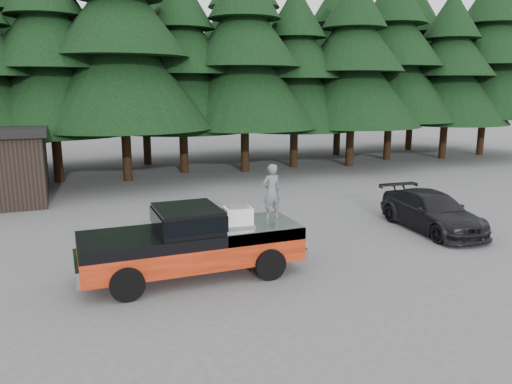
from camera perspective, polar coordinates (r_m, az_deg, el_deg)
name	(u,v)px	position (r m, az deg, el deg)	size (l,w,h in m)	color
ground	(231,264)	(14.58, -2.90, -8.23)	(120.00, 120.00, 0.00)	#4F4F52
pickup_truck	(192,252)	(13.60, -7.32, -6.86)	(6.00, 2.04, 1.33)	red
truck_cab	(187,218)	(13.30, -7.84, -2.98)	(1.66, 1.90, 0.59)	black
air_compressor	(238,217)	(13.49, -2.09, -2.88)	(0.72, 0.60, 0.49)	silver
man_on_bed	(271,191)	(14.15, 1.77, 0.07)	(0.57, 0.38, 1.57)	#585C5F
parked_car	(432,211)	(18.85, 19.47, -2.10)	(1.89, 4.65, 1.35)	black
treeline	(140,39)	(30.67, -13.11, 16.71)	(60.15, 16.05, 17.50)	black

